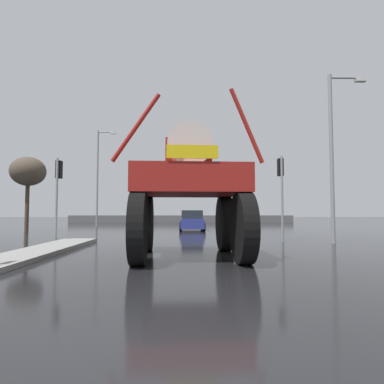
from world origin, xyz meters
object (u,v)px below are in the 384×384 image
traffic_signal_near_left (58,181)px  streetlight_far_left (99,174)px  bare_tree_left (28,172)px  traffic_signal_near_right (281,179)px  streetlight_near_right (334,148)px  oversize_sprayer (188,189)px  sedan_ahead (192,221)px

traffic_signal_near_left → streetlight_far_left: (-2.33, 15.98, 2.18)m
bare_tree_left → traffic_signal_near_right: bearing=-27.0°
streetlight_near_right → bare_tree_left: bearing=154.0°
oversize_sprayer → sedan_ahead: 14.65m
streetlight_near_right → bare_tree_left: size_ratio=1.46×
oversize_sprayer → traffic_signal_near_left: size_ratio=1.34×
streetlight_near_right → streetlight_far_left: size_ratio=0.85×
traffic_signal_near_left → streetlight_near_right: 13.01m
sedan_ahead → streetlight_near_right: (6.38, -10.28, 3.64)m
sedan_ahead → traffic_signal_near_right: 10.60m
streetlight_near_right → traffic_signal_near_left: bearing=176.6°
streetlight_near_right → streetlight_far_left: streetlight_far_left is taller
oversize_sprayer → sedan_ahead: (0.39, 14.57, -1.46)m
traffic_signal_near_left → traffic_signal_near_right: traffic_signal_near_right is taller
traffic_signal_near_left → bare_tree_left: bearing=123.2°
sedan_ahead → traffic_signal_near_right: size_ratio=1.00×
oversize_sprayer → streetlight_far_left: 22.87m
traffic_signal_near_left → traffic_signal_near_right: bearing=-0.0°
traffic_signal_near_left → sedan_ahead: bearing=55.5°
traffic_signal_near_right → streetlight_far_left: bearing=129.0°
sedan_ahead → streetlight_near_right: bearing=-148.5°
oversize_sprayer → streetlight_far_left: streetlight_far_left is taller
traffic_signal_near_right → streetlight_near_right: (2.27, -0.77, 1.36)m
traffic_signal_near_left → traffic_signal_near_right: (10.64, -0.00, 0.10)m
traffic_signal_near_right → streetlight_far_left: streetlight_far_left is taller
sedan_ahead → streetlight_far_left: size_ratio=0.44×
sedan_ahead → bare_tree_left: bare_tree_left is taller
sedan_ahead → streetlight_far_left: 11.80m
sedan_ahead → streetlight_near_right: 12.63m
streetlight_near_right → bare_tree_left: (-18.21, 8.88, -0.09)m
traffic_signal_near_right → oversize_sprayer: bearing=-131.6°
streetlight_far_left → sedan_ahead: bearing=-36.2°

